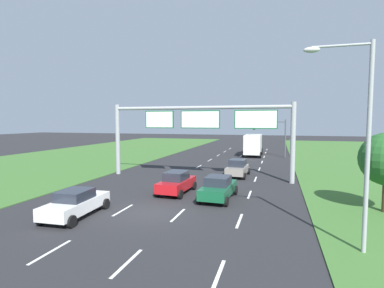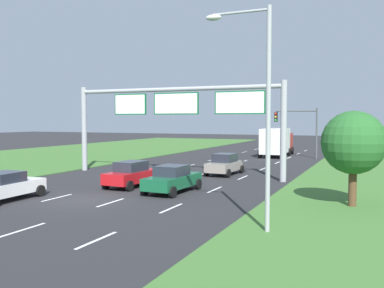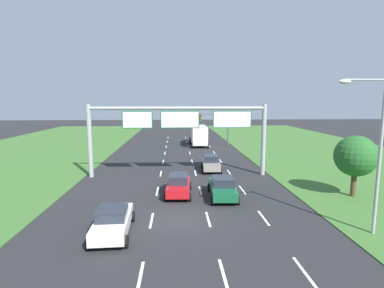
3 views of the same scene
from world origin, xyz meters
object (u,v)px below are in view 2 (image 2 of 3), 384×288
object	(u,v)px
traffic_light_mast	(299,123)
street_lamp	(258,99)
car_near_red	(131,174)
roadside_tree_near	(353,143)
car_far_ahead	(4,186)
car_mid_lane	(225,164)
sign_gantry	(177,111)
car_lead_silver	(172,179)
box_truck	(277,141)

from	to	relation	value
traffic_light_mast	street_lamp	world-z (taller)	street_lamp
car_near_red	roadside_tree_near	bearing A→B (deg)	-2.05
car_far_ahead	car_mid_lane	bearing A→B (deg)	61.82
street_lamp	roadside_tree_near	bearing A→B (deg)	64.22
sign_gantry	street_lamp	bearing A→B (deg)	-54.08
car_lead_silver	sign_gantry	world-z (taller)	sign_gantry
roadside_tree_near	car_mid_lane	bearing A→B (deg)	136.64
car_lead_silver	sign_gantry	bearing A→B (deg)	115.88
car_mid_lane	car_far_ahead	size ratio (longest dim) A/B	0.91
car_mid_lane	street_lamp	distance (m)	17.55
street_lamp	roadside_tree_near	world-z (taller)	street_lamp
car_mid_lane	sign_gantry	world-z (taller)	sign_gantry
car_mid_lane	box_truck	distance (m)	18.36
box_truck	traffic_light_mast	size ratio (longest dim) A/B	1.45
car_near_red	street_lamp	size ratio (longest dim) A/B	0.49
car_near_red	street_lamp	bearing A→B (deg)	-33.36
box_truck	street_lamp	size ratio (longest dim) A/B	0.96
car_far_ahead	box_truck	size ratio (longest dim) A/B	0.55
car_lead_silver	street_lamp	world-z (taller)	street_lamp
car_near_red	traffic_light_mast	xyz separation A→B (m)	(6.30, 25.01, 3.05)
car_mid_lane	box_truck	xyz separation A→B (m)	(0.08, 18.33, 0.94)
box_truck	car_mid_lane	bearing A→B (deg)	-90.56
box_truck	roadside_tree_near	distance (m)	29.30
car_mid_lane	car_far_ahead	world-z (taller)	car_mid_lane
sign_gantry	car_near_red	bearing A→B (deg)	-93.04
car_far_ahead	car_near_red	bearing A→B (deg)	58.93
traffic_light_mast	box_truck	bearing A→B (deg)	152.95
box_truck	street_lamp	xyz separation A→B (m)	(6.67, -33.96, 3.32)
box_truck	traffic_light_mast	xyz separation A→B (m)	(2.74, -1.40, 2.11)
box_truck	roadside_tree_near	xyz separation A→B (m)	(9.74, -27.60, 1.40)
car_mid_lane	roadside_tree_near	distance (m)	13.70
car_mid_lane	car_far_ahead	distance (m)	16.45
car_mid_lane	street_lamp	xyz separation A→B (m)	(6.75, -15.63, 4.26)
car_lead_silver	car_mid_lane	distance (m)	8.90
street_lamp	roadside_tree_near	xyz separation A→B (m)	(3.07, 6.36, -1.92)
car_mid_lane	sign_gantry	size ratio (longest dim) A/B	0.24
car_near_red	car_mid_lane	xyz separation A→B (m)	(3.49, 8.08, 0.00)
street_lamp	car_near_red	bearing A→B (deg)	143.58
sign_gantry	traffic_light_mast	xyz separation A→B (m)	(5.98, 18.89, -1.11)
car_near_red	traffic_light_mast	world-z (taller)	traffic_light_mast
car_mid_lane	sign_gantry	xyz separation A→B (m)	(-3.16, -1.96, 4.15)
sign_gantry	traffic_light_mast	world-z (taller)	sign_gantry
street_lamp	traffic_light_mast	bearing A→B (deg)	96.88
box_truck	car_lead_silver	bearing A→B (deg)	-90.85
car_near_red	car_lead_silver	bearing A→B (deg)	-10.74
car_near_red	roadside_tree_near	size ratio (longest dim) A/B	0.88
traffic_light_mast	roadside_tree_near	distance (m)	27.13
car_near_red	car_far_ahead	distance (m)	7.67
car_near_red	sign_gantry	world-z (taller)	sign_gantry
car_lead_silver	car_far_ahead	world-z (taller)	car_lead_silver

